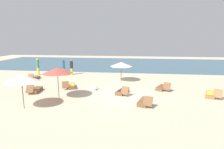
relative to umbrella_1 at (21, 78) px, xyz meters
name	(u,v)px	position (x,y,z in m)	size (l,w,h in m)	color
ground_plane	(121,95)	(5.83, 3.48, -1.93)	(60.00, 60.00, 0.00)	beige
ocean_water	(129,64)	(5.83, 20.48, -1.90)	(48.00, 16.00, 0.06)	#3D6075
umbrella_1	(21,78)	(0.00, 0.00, 0.00)	(2.01, 2.01, 2.16)	brown
umbrella_2	(121,64)	(5.48, 7.98, -0.19)	(2.17, 2.17, 1.96)	brown
umbrella_4	(57,71)	(1.42, 2.06, 0.13)	(2.04, 2.04, 2.26)	brown
lounger_0	(123,91)	(5.90, 3.85, -1.75)	(1.11, 1.75, 0.74)	brown
lounger_1	(211,94)	(12.51, 3.87, -1.75)	(1.15, 1.74, 0.74)	olive
lounger_2	(144,102)	(7.51, 1.66, -1.76)	(1.03, 1.76, 0.72)	brown
lounger_3	(33,78)	(-3.71, 7.63, -1.76)	(0.76, 1.68, 0.75)	brown
lounger_4	(35,90)	(-1.13, 3.41, -1.76)	(0.82, 1.73, 0.72)	brown
lounger_5	(162,88)	(9.18, 5.44, -1.76)	(1.24, 1.73, 0.74)	brown
lounger_6	(71,86)	(1.25, 5.05, -1.76)	(1.20, 1.80, 0.66)	brown
person_0	(71,67)	(-0.60, 10.66, -1.02)	(0.51, 0.51, 1.81)	yellow
person_1	(38,66)	(-4.54, 10.19, -0.93)	(0.46, 0.46, 1.96)	yellow
person_2	(63,67)	(-1.31, 10.01, -0.94)	(0.42, 0.42, 1.92)	yellow
dog	(94,88)	(3.46, 4.61, -1.75)	(0.64, 0.70, 0.34)	silver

